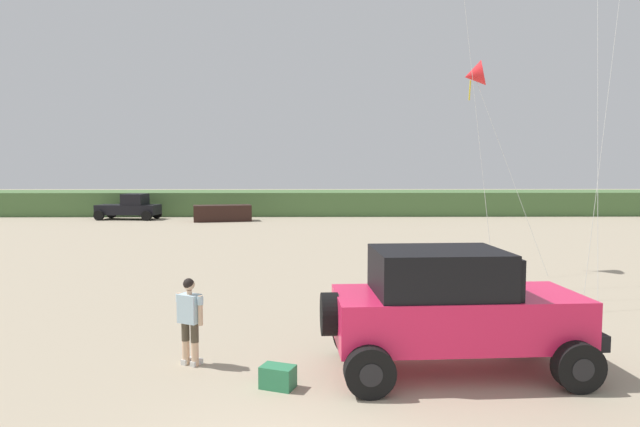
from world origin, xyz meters
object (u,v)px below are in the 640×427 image
object	(u,v)px
cooler_box	(278,377)
kite_black_sled	(474,75)
person_watching	(190,316)
distant_sedan	(222,213)
distant_pickup	(130,207)
jeep	(453,307)

from	to	relation	value
cooler_box	kite_black_sled	size ratio (longest dim) A/B	0.07
person_watching	distant_sedan	distance (m)	30.50
person_watching	distant_pickup	distance (m)	33.83
cooler_box	distant_pickup	world-z (taller)	distant_pickup
distant_pickup	cooler_box	bearing A→B (deg)	-67.67
distant_sedan	kite_black_sled	distance (m)	24.47
jeep	kite_black_sled	xyz separation A→B (m)	(3.51, 10.80, 6.07)
person_watching	kite_black_sled	world-z (taller)	kite_black_sled
jeep	person_watching	size ratio (longest dim) A/B	2.94
distant_sedan	jeep	bearing A→B (deg)	-85.63
person_watching	jeep	bearing A→B (deg)	-4.72
cooler_box	distant_pickup	xyz separation A→B (m)	(-13.49, 32.84, 0.75)
kite_black_sled	cooler_box	bearing A→B (deg)	-119.99
distant_sedan	person_watching	bearing A→B (deg)	-94.19
kite_black_sled	person_watching	bearing A→B (deg)	-128.83
jeep	kite_black_sled	bearing A→B (deg)	72.01
jeep	cooler_box	size ratio (longest dim) A/B	8.77
distant_pickup	jeep	bearing A→B (deg)	-62.64
distant_pickup	kite_black_sled	world-z (taller)	kite_black_sled
cooler_box	distant_sedan	world-z (taller)	distant_sedan
jeep	cooler_box	world-z (taller)	jeep
jeep	distant_sedan	bearing A→B (deg)	106.86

